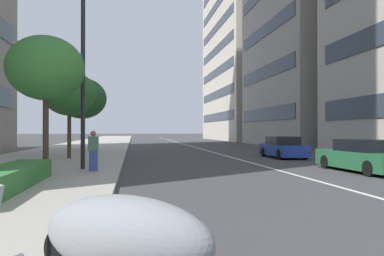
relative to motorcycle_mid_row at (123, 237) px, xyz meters
name	(u,v)px	position (x,y,z in m)	size (l,w,h in m)	color
sidewalk_right_plaza	(76,151)	(27.28, 4.59, -0.49)	(160.00, 8.33, 0.15)	#A39E93
lane_centre_stripe	(198,148)	(32.28, -6.48, -0.56)	(110.00, 0.16, 0.01)	silver
motorcycle_mid_row	(123,237)	(0.00, 0.00, 0.00)	(1.86, 2.26, 1.04)	gray
car_lead_in_lane	(363,157)	(10.22, -9.82, 0.08)	(4.74, 1.90, 1.39)	#236038
car_approaching_light	(283,148)	(18.49, -9.70, 0.07)	(4.34, 1.88, 1.38)	navy
street_lamp_with_banners	(93,57)	(11.81, 1.59, 4.33)	(1.26, 2.67, 7.88)	#232326
clipped_hedge_bed	(5,179)	(6.45, 3.33, -0.12)	(6.29, 1.10, 0.60)	#337033
street_tree_by_lamp_post	(46,69)	(10.65, 3.22, 3.58)	(2.92, 2.92, 5.26)	#473323
street_tree_far_plaza	(69,94)	(18.22, 3.60, 3.36)	(3.07, 3.07, 5.10)	#473323
street_tree_near_plaza_corner	(82,98)	(27.14, 4.06, 3.84)	(3.95, 3.95, 5.94)	#473323
pedestrian_on_plaza	(93,151)	(10.93, 1.47, 0.39)	(0.32, 0.44, 1.61)	#33478C
office_tower_near_left	(267,1)	(62.99, -25.36, 26.00)	(27.04, 20.08, 53.13)	beige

